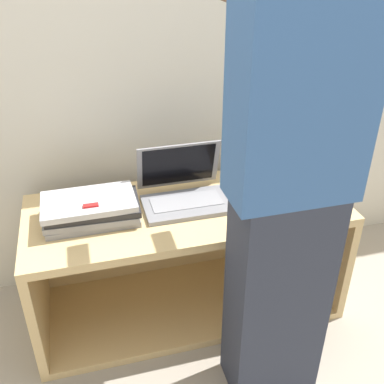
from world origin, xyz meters
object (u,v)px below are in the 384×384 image
(laptop_stack_left, at_px, (91,209))
(laptop_stack_right, at_px, (275,187))
(person, at_px, (290,182))
(laptop_open, at_px, (184,191))

(laptop_stack_left, relative_size, laptop_stack_right, 1.02)
(person, bearing_deg, laptop_open, 112.07)
(laptop_stack_left, xyz_separation_m, laptop_stack_right, (0.81, -0.01, -0.01))
(laptop_open, bearing_deg, laptop_stack_right, -7.13)
(person, bearing_deg, laptop_stack_left, 141.88)
(laptop_stack_right, bearing_deg, laptop_stack_left, 179.55)
(laptop_open, xyz_separation_m, person, (0.21, -0.53, 0.30))
(laptop_open, height_order, person, person)
(laptop_stack_left, distance_m, laptop_stack_right, 0.81)
(laptop_open, distance_m, person, 0.64)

